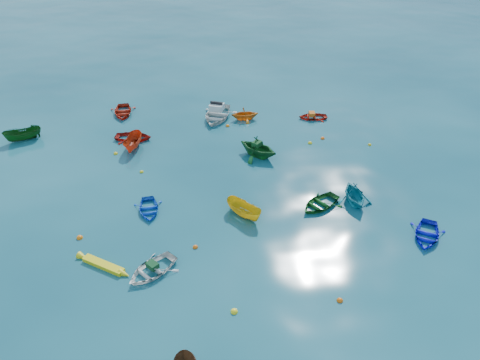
{
  "coord_description": "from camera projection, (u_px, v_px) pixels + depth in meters",
  "views": [
    {
      "loc": [
        -2.86,
        -22.64,
        18.8
      ],
      "look_at": [
        0.0,
        5.0,
        0.4
      ],
      "focal_mm": 35.0,
      "sensor_mm": 36.0,
      "label": 1
    }
  ],
  "objects": [
    {
      "name": "dinghy_blue_se",
      "position": [
        426.0,
        237.0,
        28.74
      ],
      "size": [
        3.39,
        3.69,
        0.63
      ],
      "primitive_type": "imported",
      "rotation": [
        0.0,
        0.0,
        -0.53
      ],
      "color": "#1017D4",
      "rests_on": "ground"
    },
    {
      "name": "buoy_or_d",
      "position": [
        323.0,
        139.0,
        39.31
      ],
      "size": [
        0.35,
        0.35,
        0.35
      ],
      "primitive_type": "sphere",
      "color": "#FF5A0D",
      "rests_on": "ground"
    },
    {
      "name": "buoy_or_a",
      "position": [
        195.0,
        247.0,
        27.95
      ],
      "size": [
        0.32,
        0.32,
        0.32
      ],
      "primitive_type": "sphere",
      "color": "#DF570C",
      "rests_on": "ground"
    },
    {
      "name": "buoy_ye_e",
      "position": [
        370.0,
        145.0,
        38.4
      ],
      "size": [
        0.3,
        0.3,
        0.3
      ],
      "primitive_type": "sphere",
      "color": "gold",
      "rests_on": "ground"
    },
    {
      "name": "tarp_green_b",
      "position": [
        257.0,
        144.0,
        36.42
      ],
      "size": [
        0.92,
        0.93,
        0.36
      ],
      "primitive_type": "cube",
      "rotation": [
        0.0,
        0.0,
        0.82
      ],
      "color": "#0F3F18",
      "rests_on": "dinghy_green_n"
    },
    {
      "name": "sampan_yellow_mid",
      "position": [
        244.0,
        216.0,
        30.53
      ],
      "size": [
        2.69,
        2.91,
        1.12
      ],
      "primitive_type": "imported",
      "rotation": [
        0.0,
        0.0,
        0.7
      ],
      "color": "gold",
      "rests_on": "ground"
    },
    {
      "name": "dinghy_red_far",
      "position": [
        123.0,
        114.0,
        43.31
      ],
      "size": [
        2.61,
        3.48,
        0.69
      ],
      "primitive_type": "imported",
      "rotation": [
        0.0,
        0.0,
        0.08
      ],
      "color": "#A71F0D",
      "rests_on": "ground"
    },
    {
      "name": "dinghy_red_nw",
      "position": [
        134.0,
        139.0,
        39.24
      ],
      "size": [
        3.38,
        2.68,
        0.63
      ],
      "primitive_type": "imported",
      "rotation": [
        0.0,
        0.0,
        1.39
      ],
      "color": "#AA160E",
      "rests_on": "ground"
    },
    {
      "name": "tarp_orange_b",
      "position": [
        312.0,
        114.0,
        42.32
      ],
      "size": [
        0.56,
        0.72,
        0.33
      ],
      "primitive_type": "cube",
      "rotation": [
        0.0,
        0.0,
        -1.63
      ],
      "color": "#D55E15",
      "rests_on": "dinghy_red_ne"
    },
    {
      "name": "dinghy_white_near",
      "position": [
        152.0,
        272.0,
        26.22
      ],
      "size": [
        3.78,
        3.72,
        0.64
      ],
      "primitive_type": "imported",
      "rotation": [
        0.0,
        0.0,
        -0.84
      ],
      "color": "silver",
      "rests_on": "ground"
    },
    {
      "name": "tarp_green_a",
      "position": [
        152.0,
        265.0,
        26.02
      ],
      "size": [
        0.78,
        0.79,
        0.31
      ],
      "primitive_type": "cube",
      "rotation": [
        0.0,
        0.0,
        -0.84
      ],
      "color": "#0F3F1D",
      "rests_on": "dinghy_white_near"
    },
    {
      "name": "sampan_green_far",
      "position": [
        24.0,
        140.0,
        39.11
      ],
      "size": [
        3.22,
        2.17,
        1.17
      ],
      "primitive_type": "imported",
      "rotation": [
        0.0,
        0.0,
        -1.19
      ],
      "color": "#104512",
      "rests_on": "ground"
    },
    {
      "name": "buoy_or_e",
      "position": [
        228.0,
        126.0,
        41.23
      ],
      "size": [
        0.35,
        0.35,
        0.35
      ],
      "primitive_type": "sphere",
      "color": "orange",
      "rests_on": "ground"
    },
    {
      "name": "motorboat_white",
      "position": [
        217.0,
        118.0,
        42.61
      ],
      "size": [
        4.46,
        5.2,
        1.51
      ],
      "primitive_type": "imported",
      "rotation": [
        0.0,
        0.0,
        -0.36
      ],
      "color": "silver",
      "rests_on": "ground"
    },
    {
      "name": "buoy_ye_b",
      "position": [
        142.0,
        172.0,
        34.93
      ],
      "size": [
        0.3,
        0.3,
        0.3
      ],
      "primitive_type": "sphere",
      "color": "yellow",
      "rests_on": "ground"
    },
    {
      "name": "dinghy_cyan_se",
      "position": [
        353.0,
        202.0,
        31.79
      ],
      "size": [
        2.52,
        2.91,
        1.51
      ],
      "primitive_type": "imported",
      "rotation": [
        0.0,
        0.0,
        0.02
      ],
      "color": "teal",
      "rests_on": "ground"
    },
    {
      "name": "buoy_ye_a",
      "position": [
        234.0,
        312.0,
        23.86
      ],
      "size": [
        0.38,
        0.38,
        0.38
      ],
      "primitive_type": "sphere",
      "color": "yellow",
      "rests_on": "ground"
    },
    {
      "name": "dinghy_orange_far",
      "position": [
        245.0,
        119.0,
        42.38
      ],
      "size": [
        2.5,
        2.18,
        1.28
      ],
      "primitive_type": "imported",
      "rotation": [
        0.0,
        0.0,
        1.61
      ],
      "color": "orange",
      "rests_on": "ground"
    },
    {
      "name": "buoy_or_c",
      "position": [
        80.0,
        238.0,
        28.66
      ],
      "size": [
        0.39,
        0.39,
        0.39
      ],
      "primitive_type": "sphere",
      "color": "orange",
      "rests_on": "ground"
    },
    {
      "name": "buoy_ye_d",
      "position": [
        116.0,
        154.0,
        37.2
      ],
      "size": [
        0.34,
        0.34,
        0.34
      ],
      "primitive_type": "sphere",
      "color": "yellow",
      "rests_on": "ground"
    },
    {
      "name": "dinghy_red_ne",
      "position": [
        313.0,
        118.0,
        42.56
      ],
      "size": [
        2.68,
        1.99,
        0.53
      ],
      "primitive_type": "imported",
      "rotation": [
        0.0,
        0.0,
        -1.63
      ],
      "color": "red",
      "rests_on": "ground"
    },
    {
      "name": "kayak_yellow",
      "position": [
        104.0,
        267.0,
        26.6
      ],
      "size": [
        3.14,
        2.29,
        0.33
      ],
      "primitive_type": null,
      "rotation": [
        0.0,
        0.0,
        0.99
      ],
      "color": "yellow",
      "rests_on": "ground"
    },
    {
      "name": "dinghy_green_n",
      "position": [
        258.0,
        156.0,
        36.95
      ],
      "size": [
        4.38,
        4.36,
        1.75
      ],
      "primitive_type": "imported",
      "rotation": [
        0.0,
        0.0,
        0.82
      ],
      "color": "#135521",
      "rests_on": "ground"
    },
    {
      "name": "sampan_orange_n",
      "position": [
        134.0,
        148.0,
        38.0
      ],
      "size": [
        1.72,
        3.18,
        1.16
      ],
      "primitive_type": "imported",
      "rotation": [
        0.0,
        0.0,
        -0.2
      ],
      "color": "red",
      "rests_on": "ground"
    },
    {
      "name": "buoy_or_b",
      "position": [
        340.0,
        301.0,
        24.48
      ],
      "size": [
        0.34,
        0.34,
        0.34
      ],
      "primitive_type": "sphere",
      "color": "#DA570B",
      "rests_on": "ground"
    },
    {
      "name": "dinghy_blue_sw",
      "position": [
        149.0,
        211.0,
        30.95
      ],
      "size": [
        2.22,
        2.89,
        0.56
      ],
      "primitive_type": "imported",
      "rotation": [
        0.0,
        0.0,
        0.12
      ],
      "color": "blue",
      "rests_on": "ground"
    },
    {
      "name": "ground",
      "position": [
        248.0,
        229.0,
        29.4
      ],
      "size": [
        160.0,
        160.0,
        0.0
      ],
      "primitive_type": "plane",
      "color": "#0A3849",
      "rests_on": "ground"
    },
    {
      "name": "buoy_ye_c",
      "position": [
        310.0,
        143.0,
        38.63
      ],
      "size": [
        0.36,
        0.36,
        0.36
      ],
      "primitive_type": "sphere",
      "color": "yellow",
      "rests_on": "ground"
    },
    {
      "name": "dinghy_green_e",
      "position": [
        320.0,
        206.0,
        31.41
      ],
      "size": [
        3.78,
        3.55,
        0.64
      ],
      "primitive_type": "imported",
      "rotation": [
        0.0,
        0.0,
        -0.97
      ],
      "color": "#13531B",
      "rests_on": "ground"
    }
  ]
}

